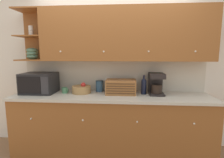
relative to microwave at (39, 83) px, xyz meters
name	(u,v)px	position (x,y,z in m)	size (l,w,h in m)	color
ground_plane	(113,142)	(1.15, 0.26, -1.08)	(24.00, 24.00, 0.00)	#896647
wall_back	(113,68)	(1.15, 0.29, 0.22)	(5.36, 0.06, 2.60)	white
counter_unit	(112,124)	(1.15, -0.05, -0.62)	(2.98, 0.66, 0.92)	#935628
backsplash_panel	(113,76)	(1.15, 0.26, 0.10)	(2.96, 0.01, 0.51)	beige
upper_cabinets	(123,35)	(1.31, 0.08, 0.74)	(2.96, 0.38, 0.78)	#935628
microwave	(39,83)	(0.00, 0.00, 0.00)	(0.50, 0.41, 0.32)	black
mug	(65,90)	(0.40, 0.02, -0.11)	(0.10, 0.09, 0.09)	#4C845B
fruit_basket	(82,89)	(0.67, 0.04, -0.10)	(0.29, 0.29, 0.17)	#A87F4C
storage_canister	(99,86)	(0.93, 0.18, -0.07)	(0.12, 0.12, 0.18)	#33567A
bread_box	(121,87)	(1.29, 0.02, -0.05)	(0.45, 0.28, 0.22)	#996033
wine_bottle	(144,86)	(1.64, 0.04, -0.02)	(0.08, 0.08, 0.29)	black
coffee_maker	(156,83)	(1.82, 0.05, 0.01)	(0.22, 0.28, 0.33)	black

